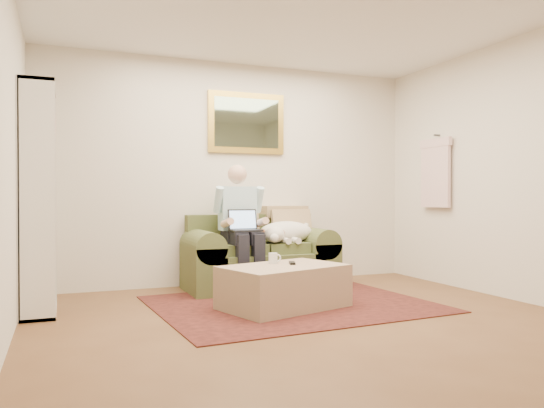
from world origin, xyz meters
TOP-DOWN VIEW (x-y plane):
  - room_shell at (0.00, 0.35)m, footprint 4.51×5.00m
  - rug at (0.12, 1.09)m, footprint 2.65×2.18m
  - sofa at (0.14, 2.05)m, footprint 1.64×0.83m
  - seated_man at (-0.11, 1.90)m, footprint 0.54×0.77m
  - laptop at (-0.11, 1.84)m, footprint 0.32×0.25m
  - sleeping_dog at (0.43, 1.97)m, footprint 0.67×0.42m
  - ottoman at (-0.03, 0.96)m, footprint 1.24×0.98m
  - coffee_mug at (-0.07, 1.12)m, footprint 0.08×0.08m
  - tv_remote at (0.08, 1.02)m, footprint 0.09×0.16m
  - bookshelf at (-2.10, 1.60)m, footprint 0.28×0.80m
  - wall_mirror at (0.14, 2.47)m, footprint 0.94×0.04m
  - hanging_shirt at (2.19, 1.60)m, footprint 0.06×0.52m

SIDE VIEW (x-z plane):
  - rug at x=0.12m, z-range 0.00..0.01m
  - ottoman at x=-0.03m, z-range 0.00..0.40m
  - sofa at x=0.14m, z-range -0.21..0.77m
  - tv_remote at x=0.08m, z-range 0.40..0.42m
  - coffee_mug at x=-0.07m, z-range 0.40..0.50m
  - sleeping_dog at x=0.43m, z-range 0.50..0.75m
  - seated_man at x=-0.11m, z-range 0.00..1.38m
  - laptop at x=-0.11m, z-range 0.61..0.84m
  - bookshelf at x=-2.10m, z-range 0.00..2.00m
  - room_shell at x=0.00m, z-range 0.00..2.61m
  - hanging_shirt at x=2.19m, z-range 0.90..1.80m
  - wall_mirror at x=0.14m, z-range 1.54..2.26m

